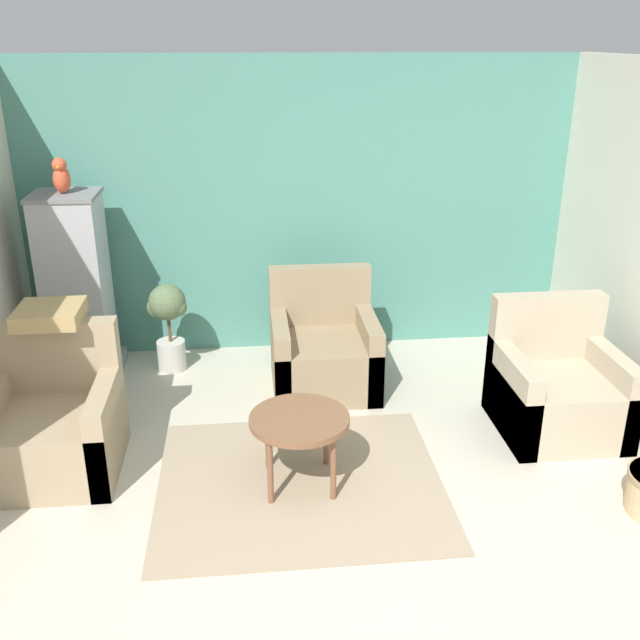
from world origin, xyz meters
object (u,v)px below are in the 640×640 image
at_px(parrot, 61,177).
at_px(coffee_table, 299,424).
at_px(potted_plant, 168,318).
at_px(armchair_right, 557,390).
at_px(armchair_middle, 324,352).
at_px(birdcage, 77,290).
at_px(armchair_left, 53,428).

bearing_deg(parrot, coffee_table, -46.83).
relative_size(coffee_table, parrot, 2.25).
distance_m(parrot, potted_plant, 1.34).
distance_m(armchair_right, armchair_middle, 1.74).
xyz_separation_m(birdcage, parrot, (0.00, 0.00, 0.89)).
relative_size(coffee_table, armchair_right, 0.68).
distance_m(armchair_middle, birdcage, 1.98).
xyz_separation_m(armchair_right, parrot, (-3.43, 1.21, 1.32)).
xyz_separation_m(armchair_left, armchair_right, (3.35, 0.15, 0.00)).
relative_size(armchair_right, armchair_middle, 1.00).
distance_m(coffee_table, potted_plant, 1.97).
height_order(coffee_table, armchair_right, armchair_right).
bearing_deg(potted_plant, armchair_middle, -19.07).
height_order(coffee_table, birdcage, birdcage).
xyz_separation_m(coffee_table, birdcage, (-1.60, 1.71, 0.31)).
distance_m(birdcage, potted_plant, 0.73).
height_order(armchair_right, potted_plant, armchair_right).
bearing_deg(birdcage, potted_plant, 2.26).
bearing_deg(armchair_left, coffee_table, -12.75).
bearing_deg(coffee_table, parrot, 133.17).
bearing_deg(coffee_table, potted_plant, 118.08).
xyz_separation_m(armchair_left, parrot, (-0.08, 1.37, 1.32)).
xyz_separation_m(coffee_table, parrot, (-1.60, 1.71, 1.19)).
relative_size(coffee_table, birdcage, 0.41).
bearing_deg(armchair_right, birdcage, 160.56).
distance_m(armchair_right, parrot, 3.87).
xyz_separation_m(armchair_middle, potted_plant, (-1.22, 0.42, 0.17)).
distance_m(armchair_left, parrot, 1.90).
xyz_separation_m(coffee_table, armchair_middle, (0.29, 1.31, -0.13)).
xyz_separation_m(armchair_middle, parrot, (-1.90, 0.40, 1.32)).
height_order(armchair_left, armchair_right, same).
height_order(armchair_left, armchair_middle, same).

